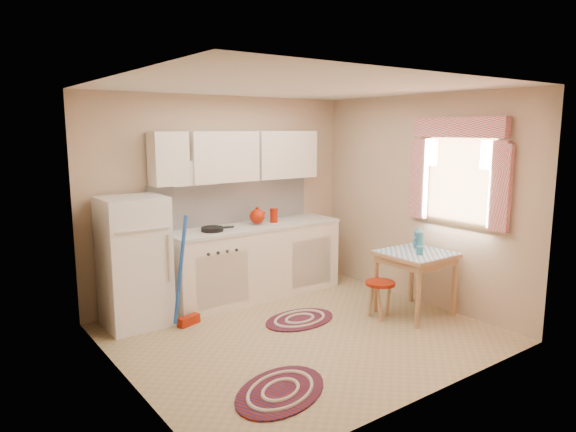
# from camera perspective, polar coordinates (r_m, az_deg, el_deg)

# --- Properties ---
(room_shell) EXTENTS (3.64, 3.60, 2.52)m
(room_shell) POSITION_cam_1_polar(r_m,az_deg,el_deg) (5.37, 1.29, 4.28)
(room_shell) COLOR tan
(room_shell) RESTS_ON ground
(fridge) EXTENTS (0.65, 0.60, 1.40)m
(fridge) POSITION_cam_1_polar(r_m,az_deg,el_deg) (5.73, -16.73, -4.89)
(fridge) COLOR white
(fridge) RESTS_ON ground
(broom) EXTENTS (0.30, 0.20, 1.20)m
(broom) POSITION_cam_1_polar(r_m,az_deg,el_deg) (5.60, -11.15, -6.05)
(broom) COLOR #1B4BA9
(broom) RESTS_ON ground
(base_cabinets) EXTENTS (2.25, 0.60, 0.88)m
(base_cabinets) POSITION_cam_1_polar(r_m,az_deg,el_deg) (6.50, -3.65, -5.15)
(base_cabinets) COLOR white
(base_cabinets) RESTS_ON ground
(countertop) EXTENTS (2.27, 0.62, 0.04)m
(countertop) POSITION_cam_1_polar(r_m,az_deg,el_deg) (6.40, -3.69, -1.16)
(countertop) COLOR silver
(countertop) RESTS_ON base_cabinets
(frying_pan) EXTENTS (0.29, 0.29, 0.05)m
(frying_pan) POSITION_cam_1_polar(r_m,az_deg,el_deg) (6.04, -8.41, -1.46)
(frying_pan) COLOR black
(frying_pan) RESTS_ON countertop
(red_kettle) EXTENTS (0.25, 0.24, 0.21)m
(red_kettle) POSITION_cam_1_polar(r_m,az_deg,el_deg) (6.39, -3.45, -0.03)
(red_kettle) COLOR #9B1905
(red_kettle) RESTS_ON countertop
(red_canister) EXTENTS (0.13, 0.13, 0.16)m
(red_canister) POSITION_cam_1_polar(r_m,az_deg,el_deg) (6.53, -1.57, -0.02)
(red_canister) COLOR #9B1905
(red_canister) RESTS_ON countertop
(table) EXTENTS (0.72, 0.72, 0.72)m
(table) POSITION_cam_1_polar(r_m,az_deg,el_deg) (6.07, 13.90, -7.29)
(table) COLOR tan
(table) RESTS_ON ground
(stool) EXTENTS (0.40, 0.40, 0.42)m
(stool) POSITION_cam_1_polar(r_m,az_deg,el_deg) (5.90, 10.15, -9.15)
(stool) COLOR #9B1905
(stool) RESTS_ON ground
(coffee_pot) EXTENTS (0.14, 0.13, 0.27)m
(coffee_pot) POSITION_cam_1_polar(r_m,az_deg,el_deg) (6.15, 14.30, -2.32)
(coffee_pot) COLOR teal
(coffee_pot) RESTS_ON table
(mug) EXTENTS (0.08, 0.08, 0.10)m
(mug) POSITION_cam_1_polar(r_m,az_deg,el_deg) (5.85, 14.43, -3.77)
(mug) COLOR teal
(mug) RESTS_ON table
(rug_center) EXTENTS (0.90, 0.63, 0.02)m
(rug_center) POSITION_cam_1_polar(r_m,az_deg,el_deg) (5.81, 1.31, -11.43)
(rug_center) COLOR maroon
(rug_center) RESTS_ON ground
(rug_left) EXTENTS (1.12, 0.96, 0.02)m
(rug_left) POSITION_cam_1_polar(r_m,az_deg,el_deg) (4.38, -0.83, -18.88)
(rug_left) COLOR maroon
(rug_left) RESTS_ON ground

